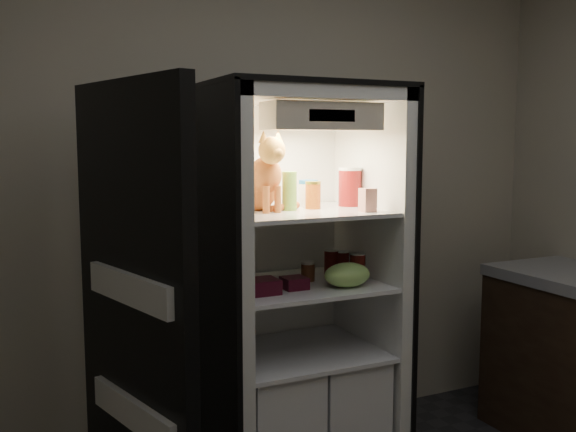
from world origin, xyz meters
name	(u,v)px	position (x,y,z in m)	size (l,w,h in m)	color
room_shell	(511,139)	(0.00, 0.00, 1.62)	(3.60, 3.60, 3.60)	white
refrigerator	(294,310)	(0.00, 1.38, 0.79)	(0.90, 0.72, 1.88)	white
fridge_door	(134,319)	(-0.83, 1.13, 0.91)	(0.28, 0.86, 1.85)	black
tabby_cat	(261,181)	(-0.18, 1.37, 1.43)	(0.32, 0.36, 0.37)	#B24C16
parmesan_shaker	(289,191)	(-0.05, 1.33, 1.38)	(0.07, 0.07, 0.18)	#268B32
mayo_tub	(308,193)	(0.10, 1.44, 1.36)	(0.10, 0.10, 0.13)	white
salsa_jar	(313,195)	(0.08, 1.35, 1.36)	(0.07, 0.07, 0.13)	#9B150E
pepper_jar	(350,187)	(0.31, 1.39, 1.39)	(0.11, 0.11, 0.19)	maroon
cream_carton	(368,200)	(0.25, 1.13, 1.34)	(0.06, 0.06, 0.11)	white
soda_can_a	(331,263)	(0.21, 1.39, 1.01)	(0.07, 0.07, 0.13)	black
soda_can_b	(342,264)	(0.26, 1.37, 1.00)	(0.07, 0.07, 0.13)	black
soda_can_c	(357,268)	(0.26, 1.22, 1.01)	(0.08, 0.08, 0.14)	black
condiment_jar	(308,271)	(0.06, 1.35, 0.99)	(0.07, 0.07, 0.09)	#532C17
grape_bag	(347,275)	(0.16, 1.16, 1.00)	(0.23, 0.16, 0.11)	#91CF60
berry_box_left	(263,286)	(-0.24, 1.20, 0.97)	(0.13, 0.13, 0.07)	#4D0C1E
berry_box_right	(294,283)	(-0.08, 1.23, 0.97)	(0.11, 0.11, 0.05)	#4D0C1E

